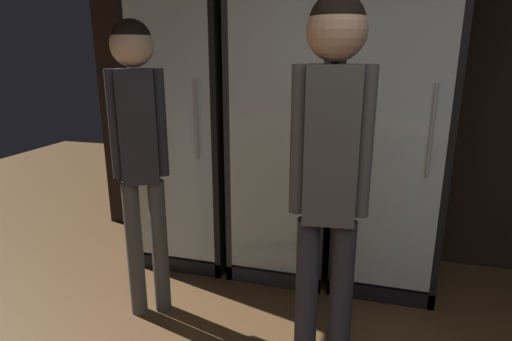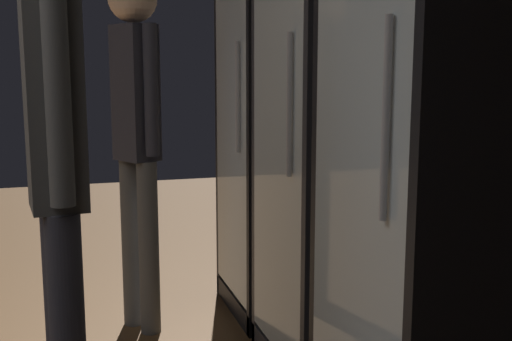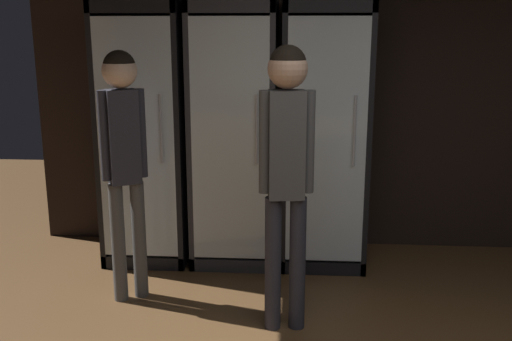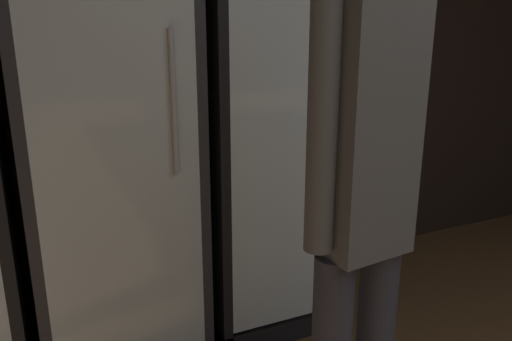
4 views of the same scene
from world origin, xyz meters
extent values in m
cube|color=black|center=(0.00, 3.03, 1.40)|extent=(6.00, 0.06, 2.80)
cube|color=#2B2B30|center=(-1.30, 2.96, 1.00)|extent=(0.64, 0.04, 2.00)
cube|color=#2B2B30|center=(-1.60, 2.64, 1.00)|extent=(0.04, 0.67, 2.00)
cube|color=#2B2B30|center=(-1.00, 2.64, 1.00)|extent=(0.04, 0.67, 2.00)
cube|color=#2B2B30|center=(-1.30, 2.64, 0.05)|extent=(0.64, 0.67, 0.10)
cube|color=white|center=(-1.30, 2.93, 1.00)|extent=(0.56, 0.02, 1.76)
cube|color=silver|center=(-1.30, 2.32, 1.00)|extent=(0.56, 0.02, 1.76)
cylinder|color=#B2B2B7|center=(-1.10, 2.29, 1.10)|extent=(0.02, 0.02, 0.50)
cube|color=silver|center=(-1.30, 2.64, 0.12)|extent=(0.54, 0.59, 0.02)
cylinder|color=#336B38|center=(-1.42, 2.62, 0.24)|extent=(0.07, 0.07, 0.22)
cylinder|color=#336B38|center=(-1.42, 2.62, 0.39)|extent=(0.03, 0.03, 0.08)
cylinder|color=#2D2D33|center=(-1.42, 2.62, 0.24)|extent=(0.07, 0.07, 0.09)
cylinder|color=#336B38|center=(-1.17, 2.69, 0.22)|extent=(0.06, 0.06, 0.19)
cylinder|color=#336B38|center=(-1.17, 2.69, 0.36)|extent=(0.02, 0.02, 0.08)
cylinder|color=#B2332D|center=(-1.17, 2.69, 0.23)|extent=(0.07, 0.07, 0.07)
cube|color=silver|center=(-1.30, 2.64, 0.56)|extent=(0.54, 0.59, 0.02)
cylinder|color=gray|center=(-1.42, 2.67, 0.67)|extent=(0.07, 0.07, 0.21)
cylinder|color=gray|center=(-1.42, 2.67, 0.82)|extent=(0.02, 0.02, 0.08)
cylinder|color=beige|center=(-1.42, 2.67, 0.65)|extent=(0.08, 0.08, 0.07)
cylinder|color=black|center=(-1.17, 2.62, 0.66)|extent=(0.07, 0.07, 0.18)
cylinder|color=black|center=(-1.17, 2.62, 0.78)|extent=(0.02, 0.02, 0.07)
cylinder|color=beige|center=(-1.17, 2.62, 0.66)|extent=(0.07, 0.07, 0.07)
cube|color=silver|center=(-1.30, 2.64, 1.00)|extent=(0.54, 0.59, 0.02)
cylinder|color=#9EAD99|center=(-1.49, 2.61, 1.10)|extent=(0.07, 0.07, 0.19)
cylinder|color=#9EAD99|center=(-1.49, 2.61, 1.23)|extent=(0.02, 0.02, 0.08)
cylinder|color=#B2332D|center=(-1.49, 2.61, 1.07)|extent=(0.07, 0.07, 0.05)
cylinder|color=brown|center=(-1.29, 2.65, 1.11)|extent=(0.06, 0.06, 0.22)
cylinder|color=brown|center=(-1.29, 2.65, 1.26)|extent=(0.02, 0.02, 0.07)
cylinder|color=tan|center=(-1.29, 2.65, 1.08)|extent=(0.07, 0.07, 0.09)
cylinder|color=#194723|center=(-1.12, 2.69, 1.12)|extent=(0.07, 0.07, 0.22)
cylinder|color=#194723|center=(-1.12, 2.69, 1.28)|extent=(0.03, 0.03, 0.10)
cylinder|color=tan|center=(-1.12, 2.69, 1.09)|extent=(0.08, 0.08, 0.06)
cube|color=silver|center=(-1.30, 2.64, 1.43)|extent=(0.54, 0.59, 0.02)
cube|color=black|center=(-0.61, 2.96, 1.00)|extent=(0.64, 0.04, 2.00)
cube|color=black|center=(-0.91, 2.64, 1.00)|extent=(0.04, 0.67, 2.00)
cube|color=black|center=(-0.31, 2.64, 1.00)|extent=(0.04, 0.67, 2.00)
cube|color=black|center=(-0.61, 2.64, 0.05)|extent=(0.64, 0.67, 0.10)
cube|color=white|center=(-0.61, 2.93, 1.00)|extent=(0.56, 0.02, 1.76)
cube|color=silver|center=(-0.61, 2.32, 1.00)|extent=(0.56, 0.02, 1.76)
cylinder|color=#B2B2B7|center=(-0.42, 2.29, 1.10)|extent=(0.02, 0.02, 0.50)
cube|color=silver|center=(-0.61, 2.64, 0.12)|extent=(0.54, 0.59, 0.02)
cylinder|color=gray|center=(-0.74, 2.67, 0.22)|extent=(0.07, 0.07, 0.19)
cylinder|color=gray|center=(-0.74, 2.67, 0.36)|extent=(0.03, 0.03, 0.09)
cylinder|color=#B2332D|center=(-0.74, 2.67, 0.20)|extent=(0.07, 0.07, 0.06)
cylinder|color=black|center=(-0.47, 2.62, 0.25)|extent=(0.07, 0.07, 0.24)
cylinder|color=black|center=(-0.47, 2.62, 0.40)|extent=(0.02, 0.02, 0.08)
cylinder|color=white|center=(-0.47, 2.62, 0.23)|extent=(0.07, 0.07, 0.09)
cube|color=silver|center=(-0.61, 2.64, 0.56)|extent=(0.54, 0.59, 0.02)
cylinder|color=black|center=(-0.74, 2.62, 0.66)|extent=(0.06, 0.06, 0.19)
cylinder|color=black|center=(-0.74, 2.62, 0.81)|extent=(0.02, 0.02, 0.10)
cylinder|color=#B2332D|center=(-0.74, 2.62, 0.67)|extent=(0.07, 0.07, 0.07)
cylinder|color=black|center=(-0.47, 2.60, 0.68)|extent=(0.07, 0.07, 0.22)
cylinder|color=black|center=(-0.47, 2.60, 0.82)|extent=(0.02, 0.02, 0.07)
cylinder|color=tan|center=(-0.47, 2.60, 0.66)|extent=(0.08, 0.08, 0.08)
cube|color=silver|center=(-0.61, 2.64, 1.00)|extent=(0.54, 0.59, 0.02)
cylinder|color=#336B38|center=(-0.75, 2.64, 1.12)|extent=(0.06, 0.06, 0.23)
cylinder|color=#336B38|center=(-0.75, 2.64, 1.27)|extent=(0.02, 0.02, 0.07)
cylinder|color=white|center=(-0.75, 2.64, 1.10)|extent=(0.07, 0.07, 0.09)
cylinder|color=#194723|center=(-0.47, 2.64, 1.11)|extent=(0.06, 0.06, 0.22)
cylinder|color=#194723|center=(-0.47, 2.64, 1.25)|extent=(0.02, 0.02, 0.07)
cylinder|color=#2D2D33|center=(-0.47, 2.64, 1.12)|extent=(0.06, 0.06, 0.09)
cube|color=silver|center=(-0.61, 2.64, 1.43)|extent=(0.54, 0.59, 0.02)
cube|color=#4C4C4C|center=(-0.88, 1.52, 1.15)|extent=(0.22, 0.17, 0.63)
cylinder|color=#4C4C4C|center=(-1.00, 1.51, 1.16)|extent=(0.07, 0.07, 0.59)
cylinder|color=#4C4C4C|center=(-0.75, 1.53, 1.16)|extent=(0.07, 0.07, 0.59)
camera|label=1|loc=(-0.72, -0.10, 1.50)|focal=29.30mm
camera|label=2|loc=(0.93, 1.56, 1.22)|focal=43.52mm
camera|label=3|loc=(-0.82, -1.74, 1.79)|focal=40.63mm
camera|label=4|loc=(-1.56, 0.63, 1.34)|focal=34.85mm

